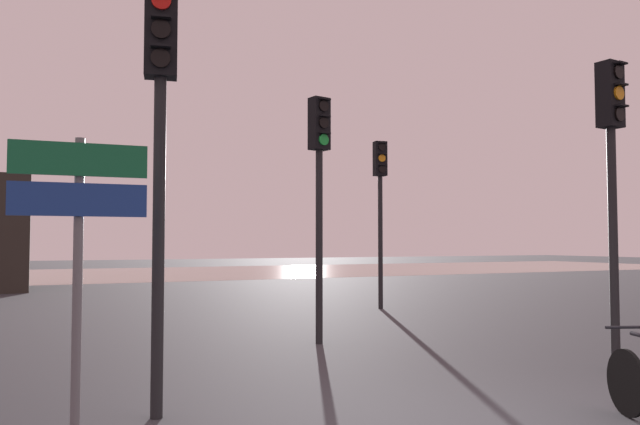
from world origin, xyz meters
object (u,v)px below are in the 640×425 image
object	(u,v)px
traffic_light_center	(319,171)
traffic_light_far_right	(380,192)
traffic_light_near_right	(612,154)
traffic_light_near_left	(160,116)
direction_sign_post	(78,232)

from	to	relation	value
traffic_light_center	traffic_light_far_right	distance (m)	5.78
traffic_light_near_right	traffic_light_center	bearing A→B (deg)	-60.49
traffic_light_near_left	traffic_light_near_right	size ratio (longest dim) A/B	1.02
traffic_light_center	traffic_light_near_right	distance (m)	4.55
traffic_light_near_right	direction_sign_post	size ratio (longest dim) A/B	1.61
traffic_light_center	traffic_light_far_right	size ratio (longest dim) A/B	0.97
traffic_light_center	traffic_light_far_right	bearing A→B (deg)	-141.66
traffic_light_near_right	direction_sign_post	bearing A→B (deg)	-3.61
traffic_light_center	traffic_light_far_right	world-z (taller)	traffic_light_far_right
traffic_light_near_left	traffic_light_far_right	xyz separation A→B (m)	(7.09, 7.77, 0.06)
traffic_light_far_right	direction_sign_post	distance (m)	11.58
traffic_light_near_left	direction_sign_post	size ratio (longest dim) A/B	1.64
traffic_light_near_left	traffic_light_near_right	bearing A→B (deg)	-171.42
traffic_light_far_right	traffic_light_center	bearing A→B (deg)	56.50
traffic_light_far_right	direction_sign_post	size ratio (longest dim) A/B	1.67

